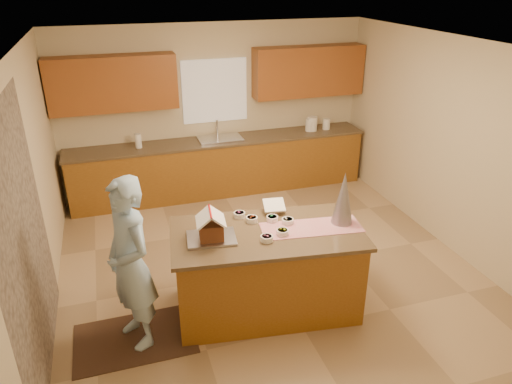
# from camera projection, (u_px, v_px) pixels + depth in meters

# --- Properties ---
(floor) EXTENTS (5.50, 5.50, 0.00)m
(floor) POSITION_uv_depth(u_px,v_px,m) (268.00, 270.00, 5.99)
(floor) COLOR tan
(floor) RESTS_ON ground
(ceiling) EXTENTS (5.50, 5.50, 0.00)m
(ceiling) POSITION_uv_depth(u_px,v_px,m) (271.00, 47.00, 4.85)
(ceiling) COLOR silver
(ceiling) RESTS_ON floor
(wall_back) EXTENTS (5.50, 5.50, 0.00)m
(wall_back) POSITION_uv_depth(u_px,v_px,m) (215.00, 109.00, 7.80)
(wall_back) COLOR beige
(wall_back) RESTS_ON floor
(wall_front) EXTENTS (5.50, 5.50, 0.00)m
(wall_front) POSITION_uv_depth(u_px,v_px,m) (410.00, 327.00, 3.05)
(wall_front) COLOR beige
(wall_front) RESTS_ON floor
(wall_left) EXTENTS (5.50, 5.50, 0.00)m
(wall_left) POSITION_uv_depth(u_px,v_px,m) (32.00, 199.00, 4.74)
(wall_left) COLOR beige
(wall_left) RESTS_ON floor
(wall_right) EXTENTS (5.50, 5.50, 0.00)m
(wall_right) POSITION_uv_depth(u_px,v_px,m) (455.00, 148.00, 6.10)
(wall_right) COLOR beige
(wall_right) RESTS_ON floor
(stone_accent) EXTENTS (0.00, 2.50, 2.50)m
(stone_accent) POSITION_uv_depth(u_px,v_px,m) (27.00, 248.00, 4.10)
(stone_accent) COLOR gray
(stone_accent) RESTS_ON wall_left
(window_curtain) EXTENTS (1.05, 0.03, 1.00)m
(window_curtain) POSITION_uv_depth(u_px,v_px,m) (215.00, 91.00, 7.65)
(window_curtain) COLOR white
(window_curtain) RESTS_ON wall_back
(back_counter_base) EXTENTS (4.80, 0.60, 0.88)m
(back_counter_base) POSITION_uv_depth(u_px,v_px,m) (221.00, 167.00, 7.92)
(back_counter_base) COLOR brown
(back_counter_base) RESTS_ON floor
(back_counter_top) EXTENTS (4.85, 0.63, 0.04)m
(back_counter_top) POSITION_uv_depth(u_px,v_px,m) (220.00, 141.00, 7.73)
(back_counter_top) COLOR brown
(back_counter_top) RESTS_ON back_counter_base
(upper_cabinet_left) EXTENTS (1.85, 0.35, 0.80)m
(upper_cabinet_left) POSITION_uv_depth(u_px,v_px,m) (113.00, 84.00, 6.99)
(upper_cabinet_left) COLOR #964420
(upper_cabinet_left) RESTS_ON wall_back
(upper_cabinet_right) EXTENTS (1.85, 0.35, 0.80)m
(upper_cabinet_right) POSITION_uv_depth(u_px,v_px,m) (308.00, 71.00, 7.83)
(upper_cabinet_right) COLOR #964420
(upper_cabinet_right) RESTS_ON wall_back
(sink) EXTENTS (0.70, 0.45, 0.12)m
(sink) POSITION_uv_depth(u_px,v_px,m) (220.00, 141.00, 7.73)
(sink) COLOR silver
(sink) RESTS_ON back_counter_top
(faucet) EXTENTS (0.03, 0.03, 0.28)m
(faucet) POSITION_uv_depth(u_px,v_px,m) (217.00, 128.00, 7.82)
(faucet) COLOR silver
(faucet) RESTS_ON back_counter_top
(island_base) EXTENTS (2.00, 1.18, 0.92)m
(island_base) POSITION_uv_depth(u_px,v_px,m) (267.00, 272.00, 5.13)
(island_base) COLOR brown
(island_base) RESTS_ON floor
(island_top) EXTENTS (2.09, 1.28, 0.04)m
(island_top) POSITION_uv_depth(u_px,v_px,m) (267.00, 233.00, 4.93)
(island_top) COLOR brown
(island_top) RESTS_ON island_base
(table_runner) EXTENTS (1.09, 0.51, 0.01)m
(table_runner) POSITION_uv_depth(u_px,v_px,m) (311.00, 227.00, 4.99)
(table_runner) COLOR #AF0C27
(table_runner) RESTS_ON island_top
(baking_tray) EXTENTS (0.53, 0.42, 0.03)m
(baking_tray) POSITION_uv_depth(u_px,v_px,m) (211.00, 238.00, 4.78)
(baking_tray) COLOR silver
(baking_tray) RESTS_ON island_top
(cookbook) EXTENTS (0.25, 0.21, 0.10)m
(cookbook) POSITION_uv_depth(u_px,v_px,m) (274.00, 205.00, 5.26)
(cookbook) COLOR white
(cookbook) RESTS_ON island_top
(tinsel_tree) EXTENTS (0.26, 0.26, 0.58)m
(tinsel_tree) POSITION_uv_depth(u_px,v_px,m) (343.00, 198.00, 4.97)
(tinsel_tree) COLOR #BAB9C6
(tinsel_tree) RESTS_ON island_top
(rug) EXTENTS (1.19, 0.78, 0.01)m
(rug) POSITION_uv_depth(u_px,v_px,m) (135.00, 339.00, 4.87)
(rug) COLOR black
(rug) RESTS_ON floor
(boy) EXTENTS (0.64, 0.75, 1.76)m
(boy) POSITION_uv_depth(u_px,v_px,m) (130.00, 265.00, 4.50)
(boy) COLOR #ACD2F4
(boy) RESTS_ON rug
(canister_a) EXTENTS (0.15, 0.15, 0.20)m
(canister_a) POSITION_uv_depth(u_px,v_px,m) (310.00, 125.00, 8.11)
(canister_a) COLOR white
(canister_a) RESTS_ON back_counter_top
(canister_b) EXTENTS (0.16, 0.16, 0.24)m
(canister_b) POSITION_uv_depth(u_px,v_px,m) (312.00, 124.00, 8.11)
(canister_b) COLOR white
(canister_b) RESTS_ON back_counter_top
(canister_c) EXTENTS (0.13, 0.13, 0.18)m
(canister_c) POSITION_uv_depth(u_px,v_px,m) (326.00, 124.00, 8.19)
(canister_c) COLOR white
(canister_c) RESTS_ON back_counter_top
(paper_towel) EXTENTS (0.10, 0.10, 0.22)m
(paper_towel) POSITION_uv_depth(u_px,v_px,m) (138.00, 141.00, 7.32)
(paper_towel) COLOR white
(paper_towel) RESTS_ON back_counter_top
(gingerbread_house) EXTENTS (0.32, 0.33, 0.30)m
(gingerbread_house) POSITION_uv_depth(u_px,v_px,m) (211.00, 227.00, 4.72)
(gingerbread_house) COLOR maroon
(gingerbread_house) RESTS_ON baking_tray
(candy_bowls) EXTENTS (0.57, 0.69, 0.06)m
(candy_bowls) POSITION_uv_depth(u_px,v_px,m) (266.00, 224.00, 5.01)
(candy_bowls) COLOR green
(candy_bowls) RESTS_ON island_top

